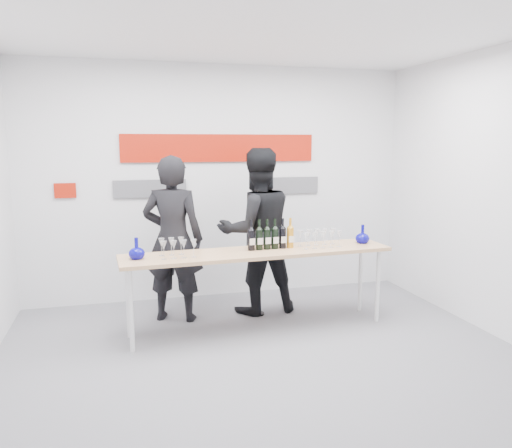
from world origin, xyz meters
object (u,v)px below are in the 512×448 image
tasting_table (258,257)px  mic_stand (257,277)px  presenter_left (173,239)px  presenter_right (257,231)px

tasting_table → mic_stand: mic_stand is taller
tasting_table → presenter_left: presenter_left is taller
tasting_table → presenter_left: size_ratio=1.56×
presenter_right → mic_stand: 0.54m
presenter_right → mic_stand: presenter_right is taller
tasting_table → presenter_right: size_ratio=1.50×
tasting_table → presenter_right: bearing=73.4°
presenter_left → presenter_right: (0.99, 0.03, 0.04)m
presenter_left → presenter_right: size_ratio=0.96×
tasting_table → mic_stand: 0.58m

